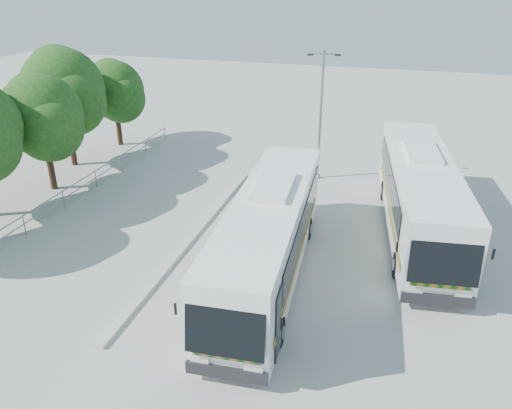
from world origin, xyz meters
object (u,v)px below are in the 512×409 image
(tree_far_c, at_px, (42,116))
(coach_main, at_px, (268,235))
(lamppost, at_px, (321,111))
(tree_far_d, at_px, (64,90))
(tree_far_e, at_px, (115,90))
(coach_adjacent, at_px, (420,194))

(tree_far_c, bearing_deg, coach_main, -20.70)
(tree_far_c, bearing_deg, lamppost, 22.59)
(tree_far_d, height_order, tree_far_e, tree_far_d)
(tree_far_c, relative_size, coach_main, 0.51)
(tree_far_c, distance_m, coach_main, 15.20)
(coach_main, bearing_deg, tree_far_c, 155.62)
(tree_far_d, relative_size, coach_main, 0.58)
(tree_far_d, xyz_separation_m, tree_far_e, (0.68, 4.50, -0.93))
(tree_far_d, xyz_separation_m, coach_adjacent, (20.97, -3.35, -2.85))
(tree_far_c, xyz_separation_m, tree_far_d, (-1.19, 3.70, 0.56))
(lamppost, bearing_deg, tree_far_e, 162.12)
(tree_far_c, bearing_deg, coach_adjacent, 1.02)
(coach_adjacent, distance_m, lamppost, 8.19)
(tree_far_d, bearing_deg, coach_main, -30.59)
(tree_far_c, relative_size, coach_adjacent, 0.49)
(tree_far_e, bearing_deg, tree_far_c, -86.46)
(tree_far_d, height_order, coach_adjacent, tree_far_d)
(tree_far_d, bearing_deg, lamppost, 8.09)
(tree_far_c, xyz_separation_m, coach_adjacent, (19.78, 0.35, -2.30))
(tree_far_c, distance_m, tree_far_e, 8.22)
(coach_main, bearing_deg, tree_far_e, 133.46)
(tree_far_d, height_order, lamppost, lamppost)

